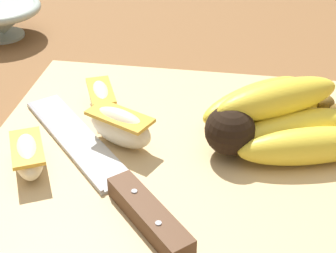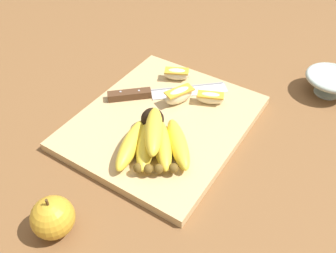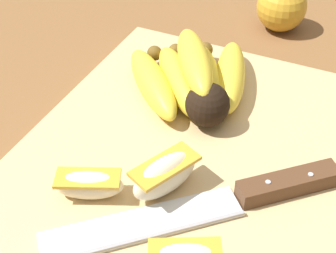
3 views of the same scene
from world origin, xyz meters
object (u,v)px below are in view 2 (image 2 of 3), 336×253
whole_apple (53,217)px  chefs_knife (150,93)px  apple_wedge_middle (210,98)px  apple_wedge_far (177,74)px  banana_bunch (154,140)px  ceramic_bowl (330,83)px  apple_wedge_near (180,95)px

whole_apple → chefs_knife: bearing=-170.4°
whole_apple → apple_wedge_middle: bearing=170.7°
apple_wedge_far → whole_apple: size_ratio=0.81×
banana_bunch → apple_wedge_middle: size_ratio=2.70×
ceramic_bowl → chefs_knife: bearing=-52.4°
apple_wedge_near → banana_bunch: bearing=12.4°
apple_wedge_near → apple_wedge_far: apple_wedge_near is taller
apple_wedge_far → ceramic_bowl: bearing=118.3°
chefs_knife → apple_wedge_middle: apple_wedge_middle is taller
apple_wedge_middle → whole_apple: (0.42, -0.07, 0.00)m
banana_bunch → apple_wedge_middle: banana_bunch is taller
chefs_knife → apple_wedge_near: bearing=102.1°
banana_bunch → chefs_knife: (-0.13, -0.10, -0.02)m
banana_bunch → whole_apple: 0.23m
apple_wedge_middle → apple_wedge_near: bearing=-58.8°
apple_wedge_far → banana_bunch: bearing=21.1°
chefs_knife → apple_wedge_far: (-0.09, 0.02, 0.01)m
apple_wedge_far → whole_apple: whole_apple is taller
apple_wedge_near → ceramic_bowl: apple_wedge_near is taller
apple_wedge_near → apple_wedge_far: 0.09m
banana_bunch → whole_apple: (0.23, -0.04, -0.01)m
apple_wedge_middle → ceramic_bowl: size_ratio=0.56×
apple_wedge_middle → apple_wedge_far: 0.12m
apple_wedge_middle → chefs_knife: bearing=-68.5°
banana_bunch → apple_wedge_far: banana_bunch is taller
whole_apple → apple_wedge_near: bearing=178.6°
apple_wedge_far → ceramic_bowl: (-0.17, 0.32, -0.01)m
chefs_knife → ceramic_bowl: size_ratio=1.85×
apple_wedge_middle → banana_bunch: bearing=-8.1°
apple_wedge_near → apple_wedge_middle: apple_wedge_near is taller
apple_wedge_far → whole_apple: bearing=5.6°
banana_bunch → apple_wedge_near: size_ratio=2.44×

